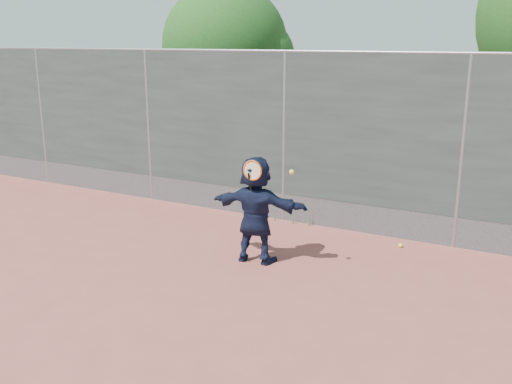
% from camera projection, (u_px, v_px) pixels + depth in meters
% --- Properties ---
extents(ground, '(80.00, 80.00, 0.00)m').
position_uv_depth(ground, '(168.00, 292.00, 7.45)').
color(ground, '#9E4C42').
rests_on(ground, ground).
extents(player, '(1.51, 0.60, 1.59)m').
position_uv_depth(player, '(256.00, 210.00, 8.30)').
color(player, '#121932').
rests_on(player, ground).
extents(ball_ground, '(0.07, 0.07, 0.07)m').
position_uv_depth(ball_ground, '(401.00, 245.00, 9.03)').
color(ball_ground, yellow).
rests_on(ball_ground, ground).
extents(fence, '(20.00, 0.06, 3.03)m').
position_uv_depth(fence, '(284.00, 134.00, 10.02)').
color(fence, '#38423D').
rests_on(fence, ground).
extents(swing_action, '(0.77, 0.13, 0.51)m').
position_uv_depth(swing_action, '(256.00, 172.00, 7.92)').
color(swing_action, '#CE5813').
rests_on(swing_action, ground).
extents(tree_left, '(3.15, 3.00, 4.53)m').
position_uv_depth(tree_left, '(232.00, 50.00, 13.56)').
color(tree_left, '#382314').
rests_on(tree_left, ground).
extents(weed_clump, '(0.68, 0.07, 0.30)m').
position_uv_depth(weed_clump, '(295.00, 217.00, 10.17)').
color(weed_clump, '#387226').
rests_on(weed_clump, ground).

